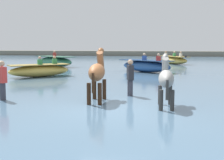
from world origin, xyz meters
name	(u,v)px	position (x,y,z in m)	size (l,w,h in m)	color
ground_plane	(113,118)	(0.00, 0.00, 0.00)	(120.00, 120.00, 0.00)	#756B56
water_surface	(139,77)	(0.00, 10.00, 0.14)	(90.00, 90.00, 0.29)	slate
horse_lead_chestnut	(97,74)	(-0.68, 1.03, 1.22)	(0.56, 1.89, 2.06)	brown
horse_flank_grey	(166,80)	(1.55, 0.47, 1.11)	(0.51, 1.72, 1.88)	gray
boat_distant_east	(146,66)	(0.34, 12.08, 0.70)	(4.00, 3.44, 1.29)	#28518E
boat_near_starboard	(55,61)	(-7.45, 15.86, 0.72)	(4.21, 3.69, 1.34)	#337556
boat_mid_outer	(174,60)	(2.46, 20.92, 0.66)	(3.13, 4.05, 1.20)	gold
boat_near_port	(39,70)	(-5.63, 8.05, 0.65)	(3.51, 3.21, 1.19)	gold
person_spectator_far	(2,83)	(-3.92, 0.76, 0.87)	(0.38, 0.34, 1.63)	#383842
person_wading_close	(130,80)	(0.28, 2.29, 0.87)	(0.30, 0.37, 1.63)	#383842
far_shoreline	(153,54)	(0.00, 39.59, 0.52)	(80.00, 2.40, 1.05)	#706B5B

